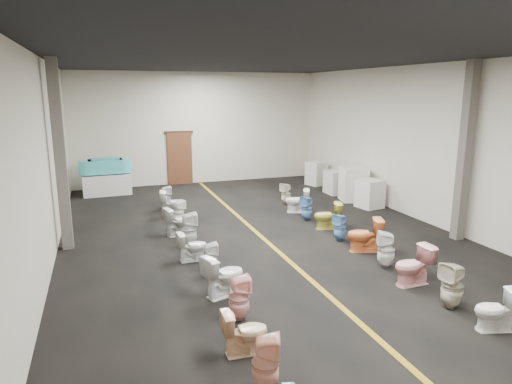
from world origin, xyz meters
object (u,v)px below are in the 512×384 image
appliance_crate_d (316,173)px  toilet_right_1 (496,310)px  toilet_right_7 (328,216)px  toilet_left_10 (173,203)px  toilet_right_3 (413,266)px  toilet_left_5 (210,259)px  toilet_right_8 (307,208)px  appliance_crate_a (370,194)px  toilet_right_5 (365,235)px  toilet_right_4 (386,250)px  toilet_left_9 (179,213)px  toilet_right_6 (340,227)px  toilet_left_2 (245,332)px  bathtub (105,166)px  toilet_right_2 (452,285)px  appliance_crate_c (337,182)px  toilet_left_1 (266,363)px  toilet_right_9 (297,201)px  appliance_crate_b (353,184)px  toilet_left_3 (239,298)px  toilet_right_10 (286,194)px  toilet_left_6 (192,246)px  toilet_left_7 (189,230)px  toilet_left_11 (166,198)px  toilet_left_8 (179,221)px  toilet_left_4 (224,275)px

appliance_crate_d → toilet_right_1: bearing=-102.3°
toilet_right_1 → toilet_right_7: bearing=-164.6°
toilet_left_10 → toilet_right_3: 7.56m
toilet_left_5 → toilet_right_8: toilet_right_8 is taller
appliance_crate_a → toilet_right_5: size_ratio=1.12×
toilet_right_4 → toilet_left_9: bearing=-117.5°
toilet_right_6 → toilet_left_2: bearing=-67.6°
bathtub → appliance_crate_d: 8.18m
appliance_crate_d → toilet_right_2: appliance_crate_d is taller
toilet_right_3 → toilet_left_9: bearing=-148.0°
appliance_crate_c → toilet_right_4: 7.32m
appliance_crate_d → toilet_right_8: (-2.60, -4.63, -0.11)m
toilet_left_10 → toilet_right_1: bearing=-149.7°
toilet_left_1 → toilet_right_9: 8.84m
appliance_crate_b → toilet_left_3: (-6.25, -6.85, -0.19)m
toilet_left_5 → toilet_right_9: size_ratio=0.89×
toilet_left_3 → toilet_left_10: bearing=2.8°
toilet_right_8 → appliance_crate_a: bearing=81.3°
toilet_left_5 → toilet_right_10: toilet_right_10 is taller
toilet_left_6 → toilet_right_5: (3.99, -0.75, 0.07)m
toilet_left_3 → toilet_left_7: (-0.09, 3.93, 0.04)m
toilet_right_6 → toilet_right_10: 3.96m
appliance_crate_d → toilet_right_2: size_ratio=1.12×
toilet_left_9 → toilet_right_3: toilet_right_3 is taller
toilet_right_2 → appliance_crate_b: bearing=151.2°
toilet_left_1 → toilet_right_4: (3.89, 3.06, 0.02)m
appliance_crate_c → toilet_left_6: appliance_crate_c is taller
bathtub → toilet_right_9: size_ratio=2.44×
toilet_left_1 → toilet_left_10: bearing=18.3°
toilet_right_2 → toilet_right_4: (0.01, 1.98, -0.01)m
toilet_right_6 → appliance_crate_a: bearing=111.5°
toilet_right_7 → toilet_left_11: bearing=-118.6°
toilet_left_6 → toilet_right_7: bearing=-76.2°
toilet_left_3 → toilet_right_3: size_ratio=0.97×
toilet_right_6 → toilet_right_9: toilet_right_9 is taller
toilet_right_7 → bathtub: bearing=-124.6°
toilet_right_8 → toilet_left_3: bearing=-59.7°
toilet_left_5 → toilet_right_4: (3.67, -0.90, 0.07)m
toilet_right_1 → toilet_right_2: (-0.11, 0.86, 0.08)m
toilet_right_2 → toilet_left_6: bearing=-144.4°
toilet_right_1 → appliance_crate_c: bearing=-178.4°
toilet_left_2 → toilet_right_2: (3.87, 0.18, 0.08)m
toilet_left_9 → toilet_right_8: toilet_right_8 is taller
appliance_crate_c → toilet_right_10: size_ratio=1.18×
toilet_left_8 → toilet_right_6: (3.81, -1.81, -0.03)m
toilet_left_3 → toilet_right_2: toilet_right_2 is taller
toilet_right_2 → toilet_left_7: bearing=-151.8°
appliance_crate_a → toilet_left_4: bearing=-142.2°
toilet_right_3 → toilet_right_9: toilet_right_3 is taller
appliance_crate_c → toilet_right_3: appliance_crate_c is taller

